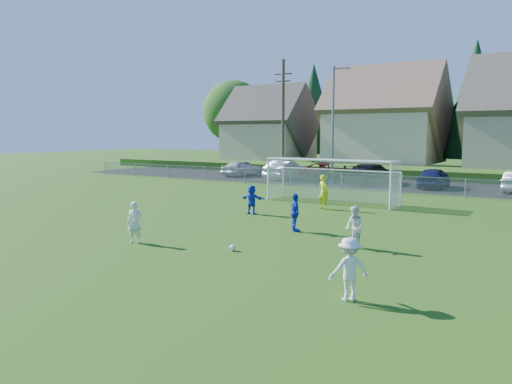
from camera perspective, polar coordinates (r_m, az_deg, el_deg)
ground at (r=15.67m, az=-16.18°, el=-8.02°), size 160.00×160.00×0.00m
asphalt_lot at (r=39.32m, az=15.55°, el=0.81°), size 60.00×60.00×0.00m
grass_embankment at (r=46.48m, az=18.31°, el=2.09°), size 70.00×6.00×0.80m
soccer_ball at (r=16.79m, az=-2.67°, el=-6.38°), size 0.22×0.22×0.22m
player_white_a at (r=18.39m, az=-13.69°, el=-3.40°), size 0.65×0.58×1.48m
player_white_b at (r=17.30m, az=11.20°, el=-4.01°), size 0.90×0.86×1.46m
player_white_c at (r=12.04m, az=10.60°, el=-8.64°), size 1.09×1.08×1.51m
player_blue_a at (r=19.97m, az=4.49°, el=-2.35°), size 0.88×0.92×1.53m
player_blue_b at (r=24.17m, az=-0.48°, el=-0.87°), size 1.32×0.42×1.42m
goalkeeper at (r=25.98m, az=7.73°, el=0.02°), size 0.76×0.63×1.79m
car_a at (r=45.54m, az=-1.64°, el=2.77°), size 2.24×4.51×1.48m
car_b at (r=42.31m, az=3.33°, el=2.53°), size 1.79×4.86×1.59m
car_c at (r=41.22m, az=7.92°, el=2.30°), size 2.83×5.56×1.51m
car_d at (r=39.33m, az=13.08°, el=2.04°), size 2.81×5.69×1.59m
car_e at (r=37.82m, az=19.64°, el=1.55°), size 1.86×4.36×1.47m
soccer_goal at (r=28.48m, az=8.79°, el=2.06°), size 7.42×1.90×2.50m
chainlink_fence at (r=34.07m, az=12.83°, el=1.05°), size 52.06×0.06×1.20m
streetlight at (r=39.29m, az=8.85°, el=8.03°), size 1.38×0.18×9.00m
utility_pole at (r=42.47m, az=3.11°, el=8.42°), size 1.60×0.26×10.00m
houses_row at (r=53.33m, az=22.72°, el=9.93°), size 53.90×11.45×13.27m
tree_row at (r=59.63m, az=22.88°, el=9.12°), size 65.98×12.36×13.80m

